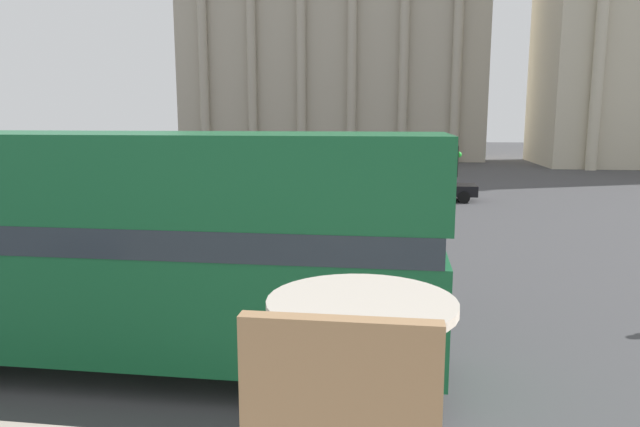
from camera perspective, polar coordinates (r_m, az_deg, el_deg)
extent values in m
cylinder|color=black|center=(10.79, 4.02, -11.18)|extent=(0.97, 0.22, 0.97)
cylinder|color=black|center=(8.53, 2.85, -17.06)|extent=(0.97, 0.22, 0.97)
cube|color=#196638|center=(10.38, -18.89, -7.37)|extent=(10.69, 2.47, 1.78)
cube|color=#2D3842|center=(10.12, -19.23, -1.31)|extent=(10.47, 2.50, 0.45)
cube|color=#196638|center=(9.99, -19.52, 3.76)|extent=(10.69, 2.47, 1.35)
cylinder|color=#2D2D30|center=(1.95, 4.06, -18.94)|extent=(0.07, 0.07, 0.68)
cylinder|color=beige|center=(1.81, 4.20, -9.03)|extent=(0.60, 0.60, 0.03)
cube|color=#A87F56|center=(1.21, 1.94, -19.81)|extent=(0.40, 0.04, 0.42)
cube|color=#B2A893|center=(62.32, 1.31, 17.10)|extent=(30.67, 10.14, 24.83)
cylinder|color=#B2A893|center=(59.45, -11.62, 15.46)|extent=(0.90, 0.90, 21.10)
cylinder|color=#B2A893|center=(58.03, -6.87, 15.74)|extent=(0.90, 0.90, 21.10)
cylinder|color=#B2A893|center=(57.01, -1.90, 15.91)|extent=(0.90, 0.90, 21.10)
cylinder|color=#B2A893|center=(56.40, 3.21, 15.97)|extent=(0.90, 0.90, 21.10)
cylinder|color=#B2A893|center=(56.21, 8.41, 15.90)|extent=(0.90, 0.90, 21.10)
cylinder|color=#B2A893|center=(56.45, 13.58, 15.72)|extent=(0.90, 0.90, 21.10)
cylinder|color=beige|center=(52.14, 26.27, 15.49)|extent=(0.90, 0.90, 21.00)
cylinder|color=black|center=(13.55, 12.20, -0.92)|extent=(0.12, 0.12, 3.77)
cube|color=black|center=(13.38, 13.19, 5.11)|extent=(0.20, 0.24, 0.70)
sphere|color=green|center=(13.38, 13.69, 5.74)|extent=(0.14, 0.14, 0.14)
cylinder|color=black|center=(20.53, -3.86, 2.80)|extent=(0.12, 0.12, 3.76)
cube|color=black|center=(20.37, -3.40, 6.79)|extent=(0.20, 0.24, 0.70)
sphere|color=red|center=(20.34, -3.10, 7.21)|extent=(0.14, 0.14, 0.14)
cylinder|color=black|center=(31.44, 13.86, 2.01)|extent=(0.60, 0.18, 0.60)
cylinder|color=black|center=(29.72, 14.20, 1.57)|extent=(0.60, 0.18, 0.60)
cylinder|color=black|center=(31.27, 8.75, 2.14)|extent=(0.60, 0.18, 0.60)
cylinder|color=black|center=(29.54, 8.79, 1.70)|extent=(0.60, 0.18, 0.60)
cube|color=black|center=(30.42, 11.42, 2.38)|extent=(4.20, 1.75, 0.55)
cube|color=#2D3842|center=(30.35, 11.08, 3.37)|extent=(1.89, 1.61, 0.50)
cylinder|color=#282B33|center=(29.30, 7.22, 1.92)|extent=(0.14, 0.14, 0.84)
cylinder|color=#282B33|center=(29.30, 7.57, 1.91)|extent=(0.14, 0.14, 0.84)
cylinder|color=slate|center=(29.21, 7.43, 3.38)|extent=(0.32, 0.32, 0.67)
sphere|color=tan|center=(29.16, 7.44, 4.25)|extent=(0.23, 0.23, 0.23)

